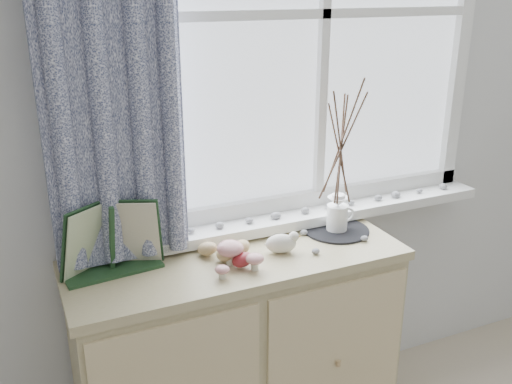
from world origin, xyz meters
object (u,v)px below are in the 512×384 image
(sideboard, at_px, (239,357))
(twig_pitcher, at_px, (341,144))
(botanical_book, at_px, (113,241))
(toadstool_cluster, at_px, (235,254))

(sideboard, bearing_deg, twig_pitcher, 6.15)
(botanical_book, height_order, toadstool_cluster, botanical_book)
(sideboard, xyz_separation_m, twig_pitcher, (0.43, 0.05, 0.78))
(sideboard, distance_m, toadstool_cluster, 0.48)
(botanical_book, bearing_deg, twig_pitcher, -4.74)
(twig_pitcher, bearing_deg, botanical_book, -162.57)
(toadstool_cluster, bearing_deg, botanical_book, 165.24)
(botanical_book, bearing_deg, toadstool_cluster, -20.57)
(toadstool_cluster, bearing_deg, twig_pitcher, 13.81)
(sideboard, height_order, botanical_book, botanical_book)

